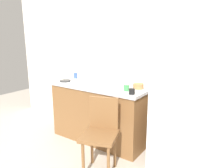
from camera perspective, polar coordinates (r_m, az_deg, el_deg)
ground_plane at (r=3.00m, az=-7.88°, el=-19.83°), size 8.00×8.00×0.00m
back_wall at (r=3.34m, az=2.96°, el=7.78°), size 4.80×0.10×2.64m
cabinet_base at (r=3.36m, az=-3.09°, el=-7.86°), size 1.49×0.60×0.85m
countertop at (r=3.23m, az=-3.19°, el=-0.49°), size 1.53×0.64×0.04m
faucet at (r=3.45m, az=-1.82°, el=2.71°), size 0.02×0.02×0.23m
refrigerator at (r=2.77m, az=17.38°, el=-8.49°), size 0.55×0.62×1.27m
chair at (r=2.60m, az=-2.98°, el=-12.55°), size 0.51×0.51×0.89m
dish_tray at (r=3.07m, az=0.76°, el=-0.33°), size 0.28×0.20×0.05m
terracotta_bowl at (r=3.00m, az=7.05°, el=-0.55°), size 0.15×0.15×0.07m
hotplate at (r=3.53m, az=-12.41°, el=0.86°), size 0.17×0.17×0.02m
cup_blue at (r=3.75m, az=-9.73°, el=2.28°), size 0.06×0.06×0.09m
cup_black at (r=2.70m, az=5.32°, el=-1.95°), size 0.08×0.08×0.08m
cup_green at (r=2.87m, az=3.89°, el=-1.02°), size 0.07×0.07×0.08m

